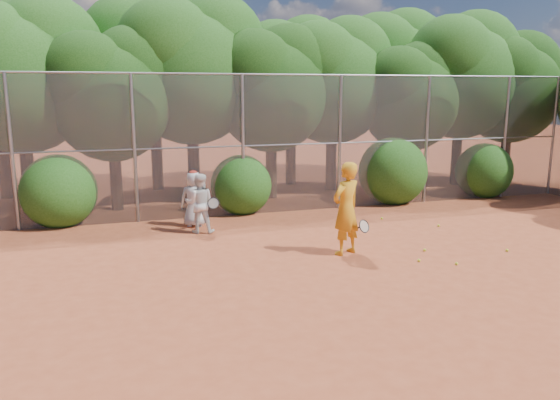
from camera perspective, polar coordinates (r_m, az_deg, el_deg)
name	(u,v)px	position (r m, az deg, el deg)	size (l,w,h in m)	color
ground	(368,276)	(10.86, 9.14, -7.88)	(80.00, 80.00, 0.00)	#9E4223
fence_back	(272,143)	(15.88, -0.79, 5.95)	(20.05, 0.09, 4.03)	gray
tree_1	(21,69)	(17.82, -25.46, 12.27)	(4.64, 4.03, 6.35)	black
tree_2	(112,89)	(16.97, -17.11, 10.99)	(3.99, 3.47, 5.47)	black
tree_3	(192,64)	(18.20, -9.15, 13.90)	(4.89, 4.26, 6.70)	black
tree_4	(272,84)	(18.14, -0.82, 12.03)	(4.19, 3.64, 5.73)	black
tree_5	(334,76)	(19.76, 5.63, 12.77)	(4.51, 3.92, 6.17)	black
tree_6	(410,93)	(19.99, 13.47, 10.84)	(3.86, 3.36, 5.29)	black
tree_7	(462,70)	(21.88, 18.52, 12.72)	(4.77, 4.14, 6.53)	black
tree_8	(511,83)	(22.86, 23.03, 11.16)	(4.25, 3.70, 5.82)	black
tree_10	(154,59)	(20.28, -13.01, 14.14)	(5.15, 4.48, 7.06)	black
tree_11	(292,74)	(20.90, 1.28, 13.06)	(4.64, 4.03, 6.35)	black
tree_12	(392,66)	(23.29, 11.64, 13.52)	(5.02, 4.37, 6.88)	black
bush_0	(58,188)	(15.70, -22.14, 1.17)	(2.00, 2.00, 2.00)	#1C4C13
bush_1	(241,182)	(16.09, -4.10, 1.86)	(1.80, 1.80, 1.80)	#1C4C13
bush_2	(393,168)	(17.88, 11.69, 3.26)	(2.20, 2.20, 2.20)	#1C4C13
bush_3	(484,168)	(19.84, 20.56, 3.12)	(1.90, 1.90, 1.90)	#1C4C13
player_yellow	(346,209)	(11.98, 6.92, -0.90)	(0.96, 0.76, 2.05)	orange
player_teen	(194,199)	(14.58, -8.98, 0.13)	(0.82, 0.64, 1.50)	silver
player_white	(200,203)	(13.92, -8.41, -0.34)	(0.90, 0.80, 1.52)	silver
ball_0	(425,250)	(12.73, 14.88, -5.07)	(0.07, 0.07, 0.07)	yellow
ball_1	(439,226)	(15.08, 16.25, -2.59)	(0.07, 0.07, 0.07)	yellow
ball_2	(456,264)	(11.95, 17.96, -6.34)	(0.07, 0.07, 0.07)	yellow
ball_3	(507,250)	(13.31, 22.63, -4.87)	(0.07, 0.07, 0.07)	yellow
ball_4	(419,260)	(11.95, 14.32, -6.13)	(0.07, 0.07, 0.07)	yellow
ball_5	(382,218)	(15.55, 10.59, -1.90)	(0.07, 0.07, 0.07)	yellow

